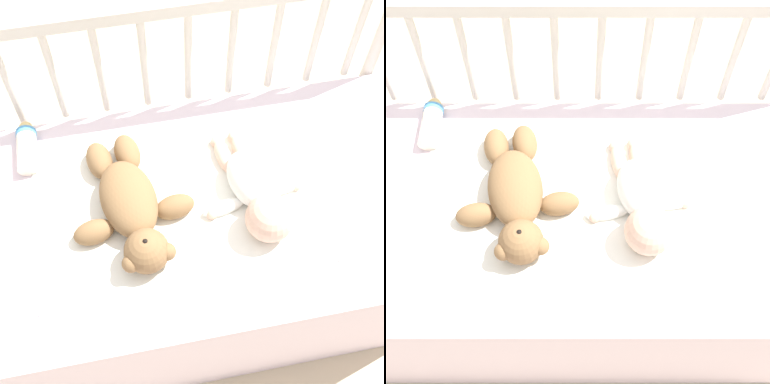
% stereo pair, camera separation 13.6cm
% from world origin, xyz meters
% --- Properties ---
extents(ground_plane, '(12.00, 12.00, 0.00)m').
position_xyz_m(ground_plane, '(0.00, 0.00, 0.00)').
color(ground_plane, '#C6B293').
extents(crib_mattress, '(1.29, 0.70, 0.51)m').
position_xyz_m(crib_mattress, '(0.00, 0.00, 0.25)').
color(crib_mattress, silver).
rests_on(crib_mattress, ground_plane).
extents(crib_rail, '(1.29, 0.04, 0.86)m').
position_xyz_m(crib_rail, '(-0.00, 0.37, 0.61)').
color(crib_rail, beige).
rests_on(crib_rail, ground_plane).
extents(blanket, '(0.80, 0.50, 0.01)m').
position_xyz_m(blanket, '(-0.01, 0.02, 0.51)').
color(blanket, white).
rests_on(blanket, crib_mattress).
extents(teddy_bear, '(0.32, 0.43, 0.11)m').
position_xyz_m(teddy_bear, '(-0.16, 0.00, 0.55)').
color(teddy_bear, olive).
rests_on(teddy_bear, crib_mattress).
extents(baby, '(0.29, 0.37, 0.12)m').
position_xyz_m(baby, '(0.16, -0.02, 0.55)').
color(baby, white).
rests_on(baby, crib_mattress).
extents(baby_bottle, '(0.06, 0.16, 0.06)m').
position_xyz_m(baby_bottle, '(-0.42, 0.26, 0.53)').
color(baby_bottle, '#F4E5CC').
rests_on(baby_bottle, crib_mattress).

